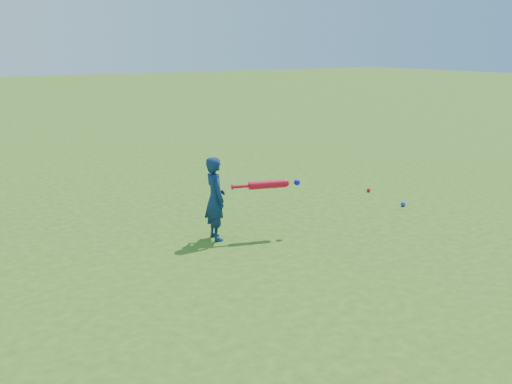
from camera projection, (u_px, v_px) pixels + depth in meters
ground at (246, 224)px, 7.35m from camera, size 80.00×80.00×0.00m
child at (215, 199)px, 6.68m from camera, size 0.29×0.39×1.00m
ground_ball_red at (369, 190)px, 8.97m from camera, size 0.06×0.06×0.06m
ground_ball_blue at (403, 204)px, 8.16m from camera, size 0.07×0.07×0.07m
bat_swing at (270, 184)px, 6.78m from camera, size 0.83×0.28×0.10m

